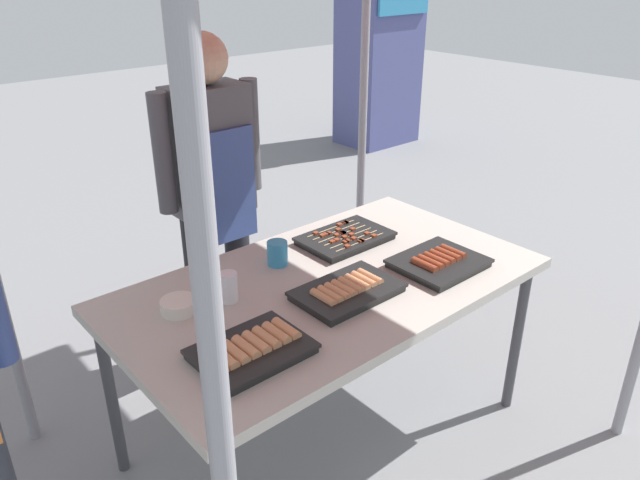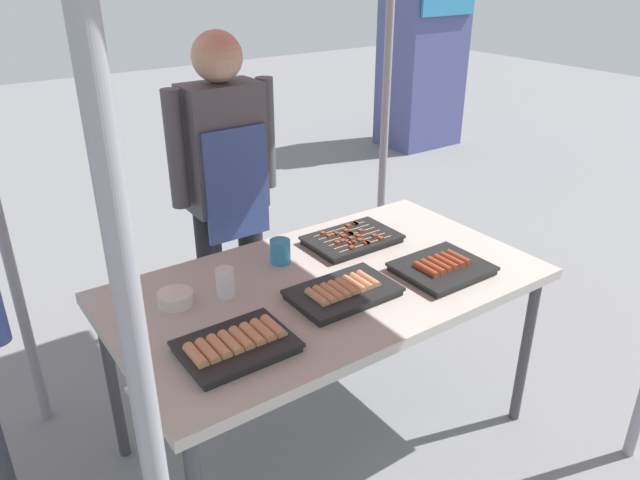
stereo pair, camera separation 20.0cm
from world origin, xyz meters
name	(u,v)px [view 1 (the left image)]	position (x,y,z in m)	size (l,w,h in m)	color
ground_plane	(328,434)	(0.00, 0.00, 0.00)	(18.00, 18.00, 0.00)	slate
stall_table	(329,293)	(0.00, 0.00, 0.70)	(1.60, 0.90, 0.75)	#B7B2A8
tray_grilled_sausages	(439,262)	(0.40, -0.20, 0.77)	(0.33, 0.28, 0.05)	black
tray_meat_skewers	(345,238)	(0.28, 0.21, 0.77)	(0.38, 0.25, 0.04)	black
tray_pork_links	(347,291)	(-0.02, -0.13, 0.77)	(0.38, 0.24, 0.05)	black
tray_spring_rolls	(252,350)	(-0.49, -0.20, 0.77)	(0.34, 0.26, 0.05)	black
condiment_bowl	(179,306)	(-0.53, 0.17, 0.77)	(0.12, 0.12, 0.05)	silver
drink_cup_near_edge	(277,253)	(-0.07, 0.23, 0.80)	(0.08, 0.08, 0.10)	#338CBF
drink_cup_by_wok	(229,287)	(-0.36, 0.12, 0.80)	(0.07, 0.07, 0.11)	white
vendor_woman	(212,183)	(-0.02, 0.76, 0.93)	(0.52, 0.23, 1.58)	black
neighbor_stall_left	(379,52)	(3.34, 2.99, 0.94)	(0.75, 0.60, 1.87)	#4C518C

